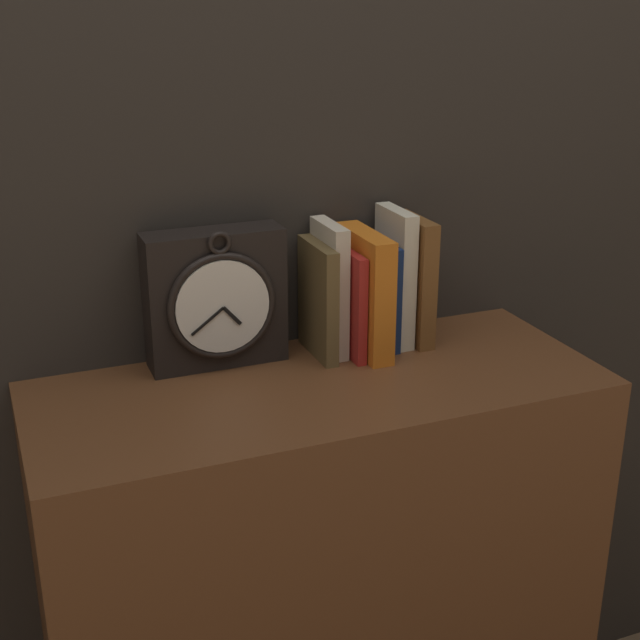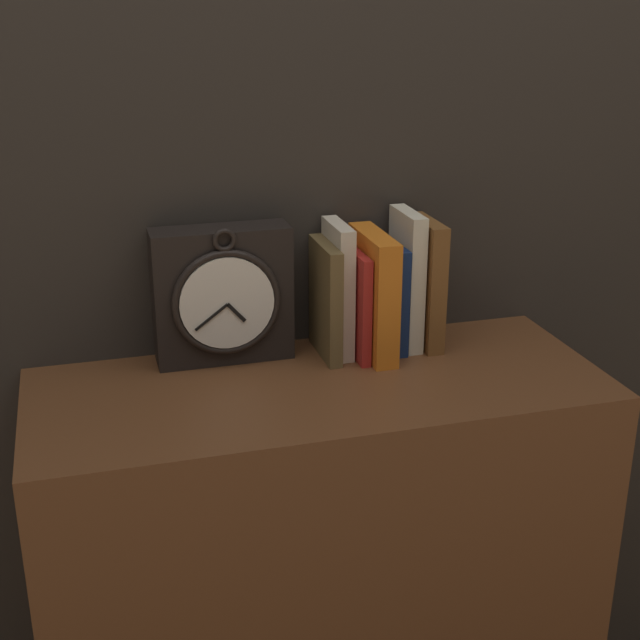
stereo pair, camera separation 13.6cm
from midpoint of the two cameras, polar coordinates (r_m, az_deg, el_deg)
name	(u,v)px [view 2 (the right image)]	position (r m, az deg, el deg)	size (l,w,h in m)	color
wall_back	(285,121)	(1.48, 0.42, 12.59)	(6.00, 0.05, 2.60)	#2D2823
bookshelf	(320,622)	(1.65, 2.49, -18.83)	(0.91, 0.37, 0.92)	brown
clock	(223,295)	(1.45, -3.58, 1.53)	(0.22, 0.08, 0.23)	black
book_slot0_brown	(326,300)	(1.47, 3.00, 1.23)	(0.02, 0.13, 0.19)	brown
book_slot1_cream	(338,289)	(1.48, 3.79, 1.97)	(0.03, 0.11, 0.22)	beige
book_slot2_red	(354,302)	(1.48, 4.82, 1.11)	(0.02, 0.14, 0.18)	#AD2520
book_slot3_orange	(373,294)	(1.48, 6.06, 1.60)	(0.04, 0.16, 0.21)	orange
book_slot4_navy	(390,296)	(1.52, 7.04, 1.51)	(0.03, 0.12, 0.18)	navy
book_slot5_cream	(406,279)	(1.52, 8.10, 2.56)	(0.03, 0.11, 0.23)	beige
book_slot6_brown	(425,283)	(1.53, 9.27, 2.31)	(0.03, 0.12, 0.22)	brown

